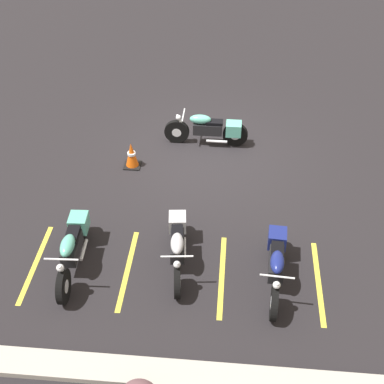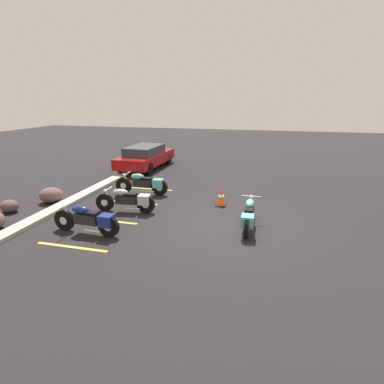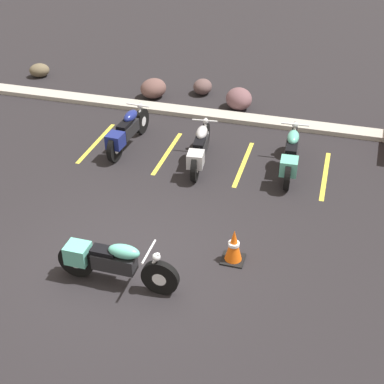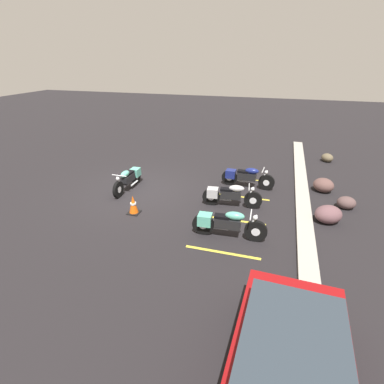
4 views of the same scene
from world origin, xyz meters
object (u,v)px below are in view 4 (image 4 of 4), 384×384
at_px(parked_bike_2, 225,223).
at_px(landscape_rock_0, 323,185).
at_px(landscape_rock_3, 327,158).
at_px(traffic_cone, 133,205).
at_px(motorcycle_teal_featured, 129,178).
at_px(parked_bike_0, 245,177).
at_px(parked_bike_1, 229,195).
at_px(landscape_rock_1, 346,203).
at_px(landscape_rock_2, 328,214).
at_px(car_red, 289,382).

distance_m(parked_bike_2, landscape_rock_0, 5.31).
xyz_separation_m(landscape_rock_3, traffic_cone, (7.71, -6.92, 0.10)).
distance_m(motorcycle_teal_featured, traffic_cone, 2.14).
xyz_separation_m(parked_bike_2, traffic_cone, (-0.56, -3.27, -0.15)).
bearing_deg(landscape_rock_0, parked_bike_2, -35.78).
bearing_deg(parked_bike_0, parked_bike_1, -96.13).
distance_m(landscape_rock_1, landscape_rock_2, 1.43).
bearing_deg(landscape_rock_3, parked_bike_1, -31.87).
bearing_deg(landscape_rock_0, landscape_rock_1, 26.61).
bearing_deg(parked_bike_1, car_red, -78.61).
bearing_deg(landscape_rock_0, parked_bike_1, -55.55).
relative_size(landscape_rock_1, traffic_cone, 0.95).
height_order(parked_bike_0, landscape_rock_2, parked_bike_0).
relative_size(parked_bike_1, parked_bike_2, 0.95).
bearing_deg(landscape_rock_1, landscape_rock_2, -30.71).
height_order(motorcycle_teal_featured, landscape_rock_3, motorcycle_teal_featured).
distance_m(landscape_rock_0, landscape_rock_1, 1.44).
relative_size(parked_bike_2, traffic_cone, 3.37).
relative_size(landscape_rock_0, landscape_rock_1, 1.25).
height_order(parked_bike_1, parked_bike_2, parked_bike_2).
xyz_separation_m(landscape_rock_2, landscape_rock_3, (-6.49, 0.63, -0.08)).
relative_size(car_red, landscape_rock_3, 7.15).
distance_m(landscape_rock_1, traffic_cone, 7.43).
distance_m(landscape_rock_1, landscape_rock_3, 5.26).
relative_size(parked_bike_0, landscape_rock_0, 2.74).
height_order(parked_bike_2, landscape_rock_1, parked_bike_2).
relative_size(car_red, landscape_rock_0, 5.59).
bearing_deg(landscape_rock_2, landscape_rock_1, 149.29).
bearing_deg(landscape_rock_3, landscape_rock_1, 1.06).
bearing_deg(landscape_rock_0, car_red, -8.57).
relative_size(landscape_rock_3, traffic_cone, 0.93).
distance_m(parked_bike_0, landscape_rock_3, 5.66).
bearing_deg(landscape_rock_0, landscape_rock_3, 172.16).
height_order(landscape_rock_0, landscape_rock_2, landscape_rock_2).
relative_size(parked_bike_0, parked_bike_2, 0.97).
xyz_separation_m(landscape_rock_1, landscape_rock_3, (-5.26, -0.10, -0.01)).
bearing_deg(car_red, motorcycle_teal_featured, -135.45).
relative_size(parked_bike_1, traffic_cone, 3.21).
height_order(parked_bike_1, landscape_rock_0, parked_bike_1).
distance_m(parked_bike_0, parked_bike_1, 1.92).
xyz_separation_m(parked_bike_1, landscape_rock_1, (-1.01, 4.00, -0.22)).
bearing_deg(motorcycle_teal_featured, landscape_rock_2, 85.73).
bearing_deg(landscape_rock_0, motorcycle_teal_featured, -75.64).
height_order(parked_bike_2, landscape_rock_2, parked_bike_2).
relative_size(motorcycle_teal_featured, parked_bike_1, 1.01).
height_order(motorcycle_teal_featured, parked_bike_1, motorcycle_teal_featured).
height_order(parked_bike_0, landscape_rock_0, parked_bike_0).
xyz_separation_m(parked_bike_0, landscape_rock_1, (0.88, 3.68, -0.23)).
distance_m(car_red, landscape_rock_3, 12.91).
bearing_deg(car_red, landscape_rock_3, 174.36).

